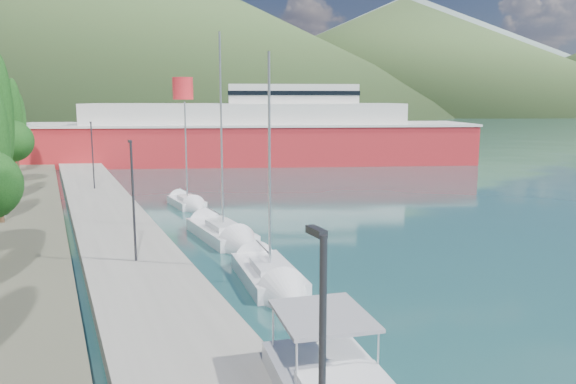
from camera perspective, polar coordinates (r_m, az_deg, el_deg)
name	(u,v)px	position (r m, az deg, el deg)	size (l,w,h in m)	color
ground	(106,138)	(136.53, -17.98, 5.22)	(1400.00, 1400.00, 0.00)	#1F4B4C
quay	(108,217)	(42.66, -17.78, -2.48)	(5.00, 88.00, 0.80)	gray
hills_far	(187,37)	(655.78, -10.22, 15.24)	(1480.00, 900.00, 180.00)	gray
hills_near	(213,40)	(405.67, -7.62, 15.01)	(1010.00, 520.00, 115.00)	#3E572C
tree_row	(2,139)	(47.63, -27.06, 4.86)	(4.05, 64.10, 11.75)	#47301E
lamp_posts	(129,192)	(30.32, -15.86, 0.01)	(0.15, 46.61, 6.06)	#2D2D33
sailboat_near	(279,289)	(25.87, -0.91, -9.84)	(3.46, 8.56, 11.96)	silver
sailboat_mid	(234,241)	(34.32, -5.52, -5.01)	(3.02, 9.75, 13.86)	silver
sailboat_far	(192,206)	(46.35, -9.71, -1.40)	(2.47, 6.55, 9.45)	silver
ferry	(248,136)	(79.48, -4.06, 5.73)	(63.82, 32.50, 12.48)	red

